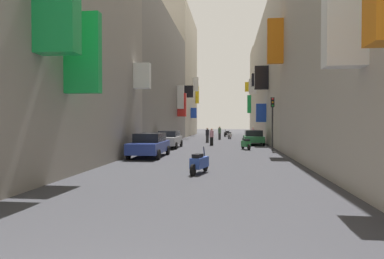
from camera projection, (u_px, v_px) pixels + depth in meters
name	position (u px, v px, depth m)	size (l,w,h in m)	color
ground_plane	(217.00, 144.00, 32.42)	(140.00, 140.00, 0.00)	#38383D
building_left_mid_a	(143.00, 80.00, 35.21)	(7.23, 22.71, 13.46)	slate
building_left_mid_b	(174.00, 76.00, 54.67)	(6.95, 16.63, 19.91)	#BCB29E
building_right_mid_a	(287.00, 80.00, 38.81)	(7.33, 30.08, 14.42)	#BCB29E
building_right_mid_b	(268.00, 92.00, 57.44)	(7.03, 7.42, 14.89)	#BCB29E
parked_car_silver	(169.00, 139.00, 27.74)	(1.84, 4.29, 1.45)	#B7B7BC
parked_car_blue	(150.00, 144.00, 20.53)	(1.97, 4.45, 1.49)	navy
parked_car_green	(253.00, 137.00, 31.59)	(1.98, 4.16, 1.43)	#236638
scooter_red	(250.00, 137.00, 38.78)	(0.80, 1.78, 1.13)	red
scooter_white	(230.00, 135.00, 43.09)	(0.60, 1.85, 1.13)	silver
scooter_black	(227.00, 134.00, 49.33)	(0.84, 1.83, 1.13)	black
scooter_green	(246.00, 144.00, 25.92)	(0.75, 1.78, 1.13)	#287F3D
scooter_blue	(199.00, 163.00, 13.87)	(0.74, 1.95, 1.13)	#2D4CAD
pedestrian_crossing	(253.00, 133.00, 40.26)	(0.41, 0.41, 1.60)	black
pedestrian_near_left	(212.00, 137.00, 30.68)	(0.49, 0.49, 1.61)	black
pedestrian_near_right	(207.00, 135.00, 34.98)	(0.53, 0.53, 1.59)	#303030
pedestrian_mid_street	(220.00, 133.00, 41.06)	(0.47, 0.47, 1.67)	#343434
traffic_light_near_corner	(272.00, 114.00, 25.10)	(0.26, 0.34, 4.08)	#2D2D2D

